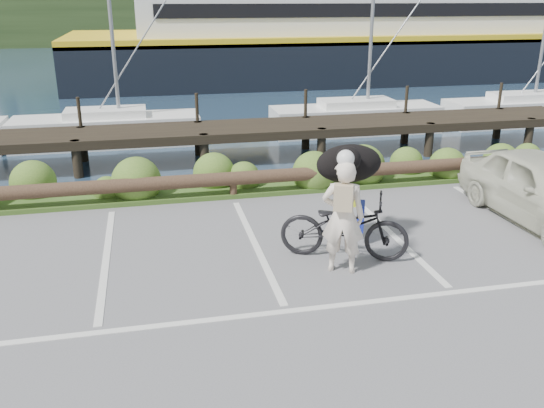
% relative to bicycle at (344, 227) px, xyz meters
% --- Properties ---
extents(ground, '(72.00, 72.00, 0.00)m').
position_rel_bicycle_xyz_m(ground, '(-1.36, -1.15, -0.57)').
color(ground, '#5E5D60').
extents(harbor_backdrop, '(170.00, 160.00, 30.00)m').
position_rel_bicycle_xyz_m(harbor_backdrop, '(-0.96, 77.26, -0.57)').
color(harbor_backdrop, '#1B2D41').
rests_on(harbor_backdrop, ground).
extents(vegetation_strip, '(34.00, 1.60, 0.10)m').
position_rel_bicycle_xyz_m(vegetation_strip, '(-1.36, 4.15, -0.52)').
color(vegetation_strip, '#3D5B21').
rests_on(vegetation_strip, ground).
extents(log_rail, '(32.00, 0.30, 0.60)m').
position_rel_bicycle_xyz_m(log_rail, '(-1.36, 3.45, -0.57)').
color(log_rail, '#443021').
rests_on(log_rail, ground).
extents(bicycle, '(2.28, 1.53, 1.13)m').
position_rel_bicycle_xyz_m(bicycle, '(0.00, 0.00, 0.00)').
color(bicycle, black).
rests_on(bicycle, ground).
extents(cyclist, '(0.80, 0.68, 1.87)m').
position_rel_bicycle_xyz_m(cyclist, '(-0.20, -0.46, 0.37)').
color(cyclist, '#F5E5D0').
rests_on(cyclist, ground).
extents(dog, '(0.98, 1.30, 0.68)m').
position_rel_bicycle_xyz_m(dog, '(0.27, 0.64, 0.91)').
color(dog, black).
rests_on(dog, bicycle).
extents(parked_car, '(1.72, 4.05, 1.36)m').
position_rel_bicycle_xyz_m(parked_car, '(4.35, 0.77, 0.11)').
color(parked_car, beige).
rests_on(parked_car, ground).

